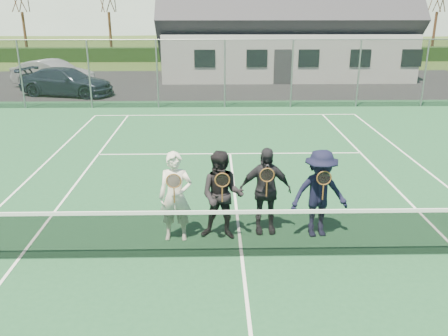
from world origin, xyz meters
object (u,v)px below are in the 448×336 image
Objects in this scene: player_a at (176,197)px; player_d at (320,194)px; tennis_net at (242,232)px; player_c at (265,190)px; car_c at (67,82)px; car_b at (53,74)px; clubhouse at (283,12)px; player_b at (222,196)px.

player_d is (2.83, 0.10, -0.00)m from player_a.
tennis_net is 6.49× the size of player_c.
car_c is 18.54m from player_d.
car_b is 20.09m from player_a.
tennis_net is 0.75× the size of clubhouse.
car_b is 2.57× the size of player_b.
player_d is (9.60, -15.87, 0.22)m from car_c.
clubhouse is at bearing 80.54° from tennis_net.
player_c is (-3.48, -22.95, -3.07)m from clubhouse.
car_b is at bearing 116.43° from player_b.
clubhouse is at bearing 77.25° from player_a.
car_c is 2.67× the size of player_b.
car_c is 0.41× the size of tennis_net.
car_b is 20.45m from player_b.
tennis_net is at bearing -66.10° from player_b.
car_c is 17.85m from player_c.
player_c and player_d have the same top height.
car_c is at bearing 121.16° from player_d.
clubhouse is 8.67× the size of player_b.
player_b is (7.67, -15.93, 0.22)m from car_c.
car_b reaches higher than car_c.
player_b is at bearing 113.90° from tennis_net.
car_c is 18.55m from tennis_net.
car_c is (1.44, -2.38, -0.07)m from car_b.
player_c is at bearing 63.83° from tennis_net.
car_c is 0.31× the size of clubhouse.
player_c is at bearing 16.48° from player_b.
player_d reaches higher than car_b.
player_b is at bearing -139.92° from car_c.
tennis_net is (8.02, -16.73, -0.16)m from car_c.
clubhouse is at bearing 81.37° from player_c.
car_c is at bearing -127.91° from car_b.
clubhouse reaches higher than player_d.
car_b is 14.68m from clubhouse.
player_b reaches higher than car_c.
car_b is 21.32m from tennis_net.
car_c is 17.34m from player_a.
car_b is 2.78m from car_c.
clubhouse reaches higher than player_c.
tennis_net is 6.49× the size of player_a.
car_c is at bearing -148.82° from clubhouse.
car_b reaches higher than tennis_net.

